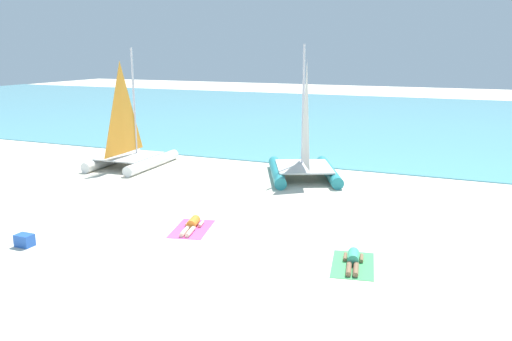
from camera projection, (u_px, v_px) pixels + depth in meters
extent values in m
plane|color=beige|center=(296.00, 175.00, 24.16)|extent=(120.00, 120.00, 0.00)
cube|color=#5BB2C1|center=(382.00, 118.00, 43.83)|extent=(120.00, 40.00, 0.05)
cylinder|color=teal|center=(277.00, 172.00, 23.66)|extent=(2.32, 4.27, 0.51)
cylinder|color=teal|center=(329.00, 172.00, 23.73)|extent=(2.32, 4.27, 0.51)
cube|color=silver|center=(304.00, 167.00, 23.42)|extent=(3.31, 3.57, 0.06)
cylinder|color=silver|center=(303.00, 106.00, 23.45)|extent=(0.11, 0.11, 5.31)
pyramid|color=white|center=(306.00, 112.00, 22.47)|extent=(1.03, 2.15, 4.46)
cylinder|color=white|center=(113.00, 159.00, 26.43)|extent=(0.70, 4.36, 0.50)
cylinder|color=white|center=(152.00, 162.00, 25.66)|extent=(0.70, 4.36, 0.50)
cube|color=silver|center=(130.00, 156.00, 25.79)|extent=(2.41, 2.89, 0.06)
cylinder|color=silver|center=(134.00, 102.00, 25.78)|extent=(0.10, 0.10, 5.17)
pyramid|color=orange|center=(122.00, 107.00, 24.88)|extent=(0.17, 2.28, 4.35)
cube|color=#D84C99|center=(192.00, 229.00, 16.96)|extent=(1.52, 2.11, 0.01)
cylinder|color=orange|center=(193.00, 222.00, 17.12)|extent=(0.44, 0.67, 0.30)
sphere|color=beige|center=(197.00, 218.00, 17.51)|extent=(0.22, 0.22, 0.22)
cylinder|color=beige|center=(185.00, 231.00, 16.52)|extent=(0.32, 0.79, 0.14)
cylinder|color=beige|center=(190.00, 231.00, 16.49)|extent=(0.32, 0.79, 0.14)
cylinder|color=beige|center=(188.00, 223.00, 17.32)|extent=(0.20, 0.46, 0.10)
cylinder|color=beige|center=(201.00, 224.00, 17.25)|extent=(0.20, 0.46, 0.10)
cube|color=#4CB266|center=(353.00, 265.00, 14.14)|extent=(1.44, 2.08, 0.01)
cylinder|color=#3FB28C|center=(353.00, 257.00, 14.30)|extent=(0.41, 0.67, 0.30)
sphere|color=#8C6647|center=(354.00, 251.00, 14.69)|extent=(0.22, 0.22, 0.22)
cylinder|color=#8C6647|center=(349.00, 269.00, 13.71)|extent=(0.29, 0.79, 0.14)
cylinder|color=#8C6647|center=(356.00, 269.00, 13.68)|extent=(0.29, 0.79, 0.14)
cylinder|color=#8C6647|center=(345.00, 257.00, 14.51)|extent=(0.18, 0.46, 0.10)
cylinder|color=#8C6647|center=(362.00, 258.00, 14.42)|extent=(0.18, 0.46, 0.10)
cube|color=blue|center=(24.00, 240.00, 15.45)|extent=(0.50, 0.36, 0.36)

